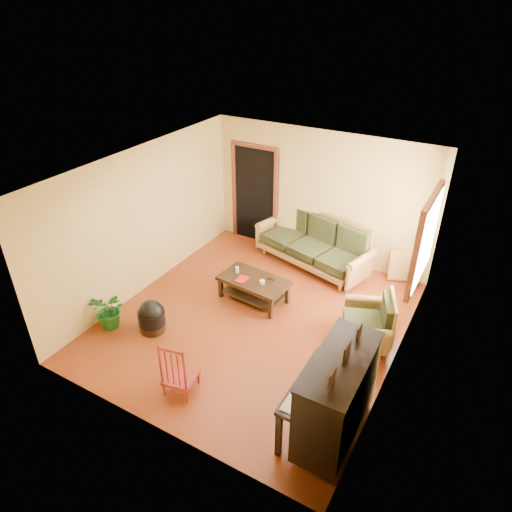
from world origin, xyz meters
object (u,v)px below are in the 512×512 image
Objects in this scene: piano at (337,398)px; sofa at (312,243)px; coffee_table at (254,289)px; armchair at (367,319)px; red_chair at (179,365)px; ceramic_crock at (412,282)px; potted_plant at (110,311)px; footstool at (152,319)px.

sofa is at bearing 117.36° from piano.
sofa is 4.04m from piano.
sofa is 1.68m from coffee_table.
red_chair reaches higher than armchair.
ceramic_crock is (0.29, 1.88, -0.31)m from armchair.
piano is at bearing -0.55° from red_chair.
red_chair is (-2.08, -0.35, -0.18)m from piano.
piano is at bearing -2.41° from potted_plant.
coffee_table is 1.87× the size of potted_plant.
footstool is at bearing -123.24° from coffee_table.
ceramic_crock is at bearing 20.19° from sofa.
coffee_table is 2.94m from ceramic_crock.
ceramic_crock is at bearing 37.32° from coffee_table.
coffee_table is 1.82m from footstool.
sofa is at bearing 76.32° from coffee_table.
piano reaches higher than potted_plant.
red_chair is at bearing -77.89° from sofa.
red_chair reaches higher than footstool.
coffee_table is (-0.39, -1.61, -0.28)m from sofa.
ceramic_crock is (2.15, 4.09, -0.32)m from red_chair.
potted_plant is at bearing 177.28° from piano.
potted_plant is (-0.63, -0.27, 0.11)m from footstool.
red_chair is (-1.86, -2.21, 0.01)m from armchair.
coffee_table is at bearing 155.87° from armchair.
piano is 2.16× the size of potted_plant.
piano is 3.91m from potted_plant.
armchair is at bearing -30.76° from sofa.
red_chair is at bearing -33.45° from footstool.
red_chair is (1.19, -0.78, 0.23)m from footstool.
red_chair is at bearing -151.47° from armchair.
red_chair is 3.70× the size of ceramic_crock.
armchair is 2.89m from red_chair.
piano reaches higher than ceramic_crock.
piano is 2.12m from red_chair.
sofa is 2.68× the size of red_chair.
potted_plant is (-3.90, 0.16, -0.29)m from piano.
armchair is 4.06m from potted_plant.
potted_plant reaches higher than footstool.
red_chair is 4.63m from ceramic_crock.
sofa is 2.72× the size of armchair.
armchair is at bearing 96.31° from piano.
footstool is (-3.05, -1.43, -0.22)m from armchair.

